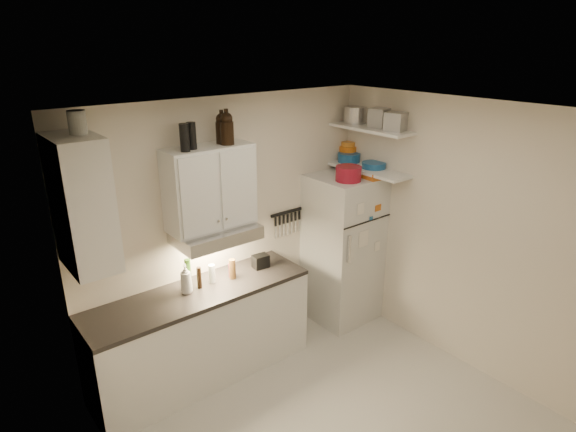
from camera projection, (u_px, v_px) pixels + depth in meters
floor at (330, 420)px, 4.14m from camera, size 3.20×3.00×0.02m
ceiling at (342, 113)px, 3.23m from camera, size 3.20×3.00×0.02m
back_wall at (230, 228)px, 4.79m from camera, size 3.20×0.02×2.60m
left_wall at (132, 370)px, 2.75m from camera, size 0.02×3.00×2.60m
right_wall at (456, 235)px, 4.63m from camera, size 0.02×3.00×2.60m
base_cabinet at (202, 336)px, 4.54m from camera, size 2.10×0.60×0.88m
countertop at (199, 293)px, 4.38m from camera, size 2.10×0.62×0.04m
upper_cabinet at (210, 187)px, 4.31m from camera, size 0.80×0.33×0.75m
side_cabinet at (82, 204)px, 3.50m from camera, size 0.33×0.55×1.00m
range_hood at (216, 234)px, 4.41m from camera, size 0.76×0.46×0.12m
fridge at (343, 249)px, 5.43m from camera, size 0.70×0.68×1.70m
shelf_hi at (371, 129)px, 4.97m from camera, size 0.30×0.95×0.03m
shelf_lo at (368, 170)px, 5.13m from camera, size 0.30×0.95×0.03m
knife_strip at (287, 212)px, 5.18m from camera, size 0.42×0.02×0.03m
dutch_oven at (348, 174)px, 4.93m from camera, size 0.30×0.30×0.15m
book_stack at (372, 175)px, 5.03m from camera, size 0.20×0.24×0.07m
spice_jar at (355, 173)px, 5.03m from camera, size 0.09×0.09×0.11m
stock_pot at (355, 115)px, 5.19m from camera, size 0.30×0.30×0.18m
tin_a at (379, 118)px, 4.93m from camera, size 0.23×0.21×0.20m
tin_b at (396, 122)px, 4.75m from camera, size 0.23×0.23×0.18m
bowl_teal at (349, 157)px, 5.39m from camera, size 0.25×0.25×0.10m
bowl_orange at (348, 149)px, 5.45m from camera, size 0.20×0.20×0.06m
bowl_yellow at (348, 144)px, 5.43m from camera, size 0.16×0.16×0.05m
plates at (374, 165)px, 5.13m from camera, size 0.30×0.30×0.06m
growler_a at (227, 128)px, 4.19m from camera, size 0.13×0.13×0.29m
growler_b at (222, 128)px, 4.24m from camera, size 0.13×0.13×0.27m
thermos_a at (192, 136)px, 4.03m from camera, size 0.10×0.10×0.23m
thermos_b at (185, 138)px, 3.94m from camera, size 0.09×0.09×0.23m
side_jar at (77, 122)px, 3.34m from camera, size 0.15×0.15×0.16m
soap_bottle at (186, 277)px, 4.30m from camera, size 0.15×0.15×0.31m
pepper_mill at (232, 269)px, 4.57m from camera, size 0.08×0.08×0.20m
oil_bottle at (188, 274)px, 4.38m from camera, size 0.07×0.07×0.29m
vinegar_bottle at (199, 278)px, 4.40m from camera, size 0.05×0.05×0.21m
clear_bottle at (212, 274)px, 4.50m from camera, size 0.06×0.06×0.18m
red_jar at (232, 270)px, 4.61m from camera, size 0.07×0.07×0.14m
caddy at (261, 261)px, 4.81m from camera, size 0.16×0.12×0.13m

